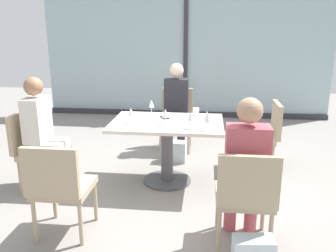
{
  "coord_description": "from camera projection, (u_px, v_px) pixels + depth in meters",
  "views": [
    {
      "loc": [
        0.44,
        -3.9,
        1.79
      ],
      "look_at": [
        0.0,
        0.1,
        0.65
      ],
      "focal_mm": 38.59,
      "sensor_mm": 36.0,
      "label": 1
    }
  ],
  "objects": [
    {
      "name": "wine_glass_4",
      "position": [
        165.0,
        114.0,
        3.88
      ],
      "size": [
        0.07,
        0.07,
        0.18
      ],
      "color": "silver",
      "rests_on": "dining_table_main"
    },
    {
      "name": "chair_side_end",
      "position": [
        35.0,
        146.0,
        3.97
      ],
      "size": [
        0.5,
        0.46,
        0.87
      ],
      "color": "tan",
      "rests_on": "ground_plane"
    },
    {
      "name": "chair_far_right",
      "position": [
        263.0,
        132.0,
        4.47
      ],
      "size": [
        0.5,
        0.46,
        0.87
      ],
      "color": "tan",
      "rests_on": "ground_plane"
    },
    {
      "name": "person_side_end",
      "position": [
        43.0,
        129.0,
        3.9
      ],
      "size": [
        0.39,
        0.34,
        1.26
      ],
      "color": "silver",
      "rests_on": "ground_plane"
    },
    {
      "name": "wine_glass_0",
      "position": [
        208.0,
        118.0,
        3.68
      ],
      "size": [
        0.07,
        0.07,
        0.18
      ],
      "color": "silver",
      "rests_on": "dining_table_main"
    },
    {
      "name": "wine_glass_1",
      "position": [
        191.0,
        117.0,
        3.75
      ],
      "size": [
        0.07,
        0.07,
        0.18
      ],
      "color": "silver",
      "rests_on": "dining_table_main"
    },
    {
      "name": "person_front_right",
      "position": [
        246.0,
        164.0,
        2.91
      ],
      "size": [
        0.34,
        0.39,
        1.26
      ],
      "color": "#B24C56",
      "rests_on": "ground_plane"
    },
    {
      "name": "wine_glass_2",
      "position": [
        207.0,
        116.0,
        3.79
      ],
      "size": [
        0.07,
        0.07,
        0.18
      ],
      "color": "silver",
      "rests_on": "dining_table_main"
    },
    {
      "name": "wine_glass_3",
      "position": [
        131.0,
        112.0,
        3.93
      ],
      "size": [
        0.07,
        0.07,
        0.18
      ],
      "color": "silver",
      "rests_on": "dining_table_main"
    },
    {
      "name": "chair_front_left",
      "position": [
        59.0,
        184.0,
        3.02
      ],
      "size": [
        0.46,
        0.5,
        0.87
      ],
      "color": "tan",
      "rests_on": "ground_plane"
    },
    {
      "name": "coffee_cup",
      "position": [
        196.0,
        112.0,
        4.34
      ],
      "size": [
        0.08,
        0.08,
        0.09
      ],
      "primitive_type": "cylinder",
      "color": "white",
      "rests_on": "dining_table_main"
    },
    {
      "name": "chair_near_window",
      "position": [
        177.0,
        115.0,
        5.32
      ],
      "size": [
        0.46,
        0.51,
        0.87
      ],
      "color": "tan",
      "rests_on": "ground_plane"
    },
    {
      "name": "cell_phone_on_table",
      "position": [
        164.0,
        118.0,
        4.22
      ],
      "size": [
        0.13,
        0.16,
        0.01
      ],
      "primitive_type": "cube",
      "rotation": [
        0.0,
        0.0,
        0.51
      ],
      "color": "black",
      "rests_on": "dining_table_main"
    },
    {
      "name": "dining_table_main",
      "position": [
        167.0,
        137.0,
        4.11
      ],
      "size": [
        1.25,
        0.87,
        0.73
      ],
      "color": "silver",
      "rests_on": "ground_plane"
    },
    {
      "name": "handbag_0",
      "position": [
        175.0,
        151.0,
        4.85
      ],
      "size": [
        0.31,
        0.19,
        0.28
      ],
      "primitive_type": "cube",
      "rotation": [
        0.0,
        0.0,
        -0.09
      ],
      "color": "silver",
      "rests_on": "ground_plane"
    },
    {
      "name": "window_wall_backdrop",
      "position": [
        186.0,
        55.0,
        6.99
      ],
      "size": [
        5.54,
        0.1,
        2.7
      ],
      "color": "#9BB7BC",
      "rests_on": "ground_plane"
    },
    {
      "name": "person_near_window",
      "position": [
        176.0,
        103.0,
        5.16
      ],
      "size": [
        0.34,
        0.39,
        1.26
      ],
      "color": "#28282D",
      "rests_on": "ground_plane"
    },
    {
      "name": "ground_plane",
      "position": [
        167.0,
        181.0,
        4.26
      ],
      "size": [
        12.0,
        12.0,
        0.0
      ],
      "primitive_type": "plane",
      "color": "gray"
    },
    {
      "name": "wine_glass_5",
      "position": [
        151.0,
        104.0,
        4.35
      ],
      "size": [
        0.07,
        0.07,
        0.18
      ],
      "color": "silver",
      "rests_on": "dining_table_main"
    },
    {
      "name": "chair_front_right",
      "position": [
        245.0,
        193.0,
        2.86
      ],
      "size": [
        0.46,
        0.5,
        0.87
      ],
      "color": "tan",
      "rests_on": "ground_plane"
    }
  ]
}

